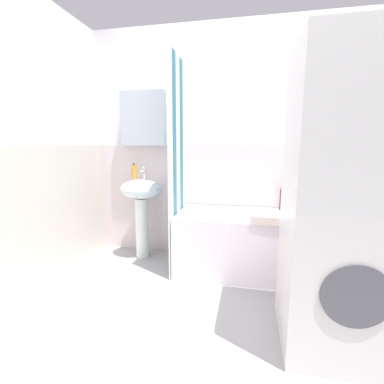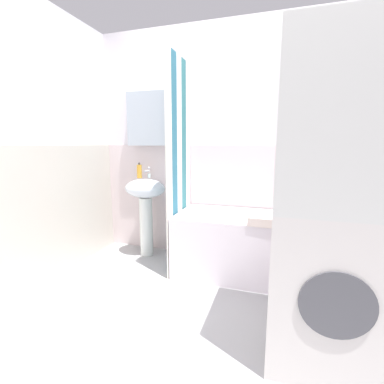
{
  "view_description": "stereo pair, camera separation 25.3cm",
  "coord_description": "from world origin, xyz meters",
  "px_view_note": "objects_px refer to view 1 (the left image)",
  "views": [
    {
      "loc": [
        0.12,
        -1.64,
        1.21
      ],
      "look_at": [
        -0.38,
        0.81,
        0.77
      ],
      "focal_mm": 25.7,
      "sensor_mm": 36.0,
      "label": 1
    },
    {
      "loc": [
        0.37,
        -1.57,
        1.21
      ],
      "look_at": [
        -0.38,
        0.81,
        0.77
      ],
      "focal_mm": 25.7,
      "sensor_mm": 36.0,
      "label": 2
    }
  ],
  "objects_px": {
    "bathtub": "(255,244)",
    "shampoo_bottle": "(323,204)",
    "washer_dryer_stack": "(343,204)",
    "lotion_bottle": "(295,201)",
    "sink": "(141,201)",
    "body_wash_bottle": "(282,199)",
    "soap_dispenser": "(134,172)",
    "towel_folded": "(267,217)",
    "conditioner_bottle": "(312,203)"
  },
  "relations": [
    {
      "from": "bathtub",
      "to": "shampoo_bottle",
      "type": "bearing_deg",
      "value": 22.88
    },
    {
      "from": "shampoo_bottle",
      "to": "washer_dryer_stack",
      "type": "height_order",
      "value": "washer_dryer_stack"
    },
    {
      "from": "shampoo_bottle",
      "to": "lotion_bottle",
      "type": "xyz_separation_m",
      "value": [
        -0.26,
        -0.03,
        0.02
      ]
    },
    {
      "from": "sink",
      "to": "body_wash_bottle",
      "type": "bearing_deg",
      "value": 4.21
    },
    {
      "from": "shampoo_bottle",
      "to": "body_wash_bottle",
      "type": "bearing_deg",
      "value": -175.81
    },
    {
      "from": "washer_dryer_stack",
      "to": "soap_dispenser",
      "type": "bearing_deg",
      "value": 148.3
    },
    {
      "from": "towel_folded",
      "to": "washer_dryer_stack",
      "type": "distance_m",
      "value": 0.8
    },
    {
      "from": "lotion_bottle",
      "to": "washer_dryer_stack",
      "type": "bearing_deg",
      "value": -86.2
    },
    {
      "from": "body_wash_bottle",
      "to": "towel_folded",
      "type": "bearing_deg",
      "value": -110.86
    },
    {
      "from": "body_wash_bottle",
      "to": "towel_folded",
      "type": "relative_size",
      "value": 0.9
    },
    {
      "from": "shampoo_bottle",
      "to": "lotion_bottle",
      "type": "height_order",
      "value": "lotion_bottle"
    },
    {
      "from": "conditioner_bottle",
      "to": "body_wash_bottle",
      "type": "height_order",
      "value": "body_wash_bottle"
    },
    {
      "from": "bathtub",
      "to": "conditioner_bottle",
      "type": "relative_size",
      "value": 8.69
    },
    {
      "from": "sink",
      "to": "washer_dryer_stack",
      "type": "xyz_separation_m",
      "value": [
        1.63,
        -1.0,
        0.26
      ]
    },
    {
      "from": "sink",
      "to": "body_wash_bottle",
      "type": "height_order",
      "value": "sink"
    },
    {
      "from": "towel_folded",
      "to": "washer_dryer_stack",
      "type": "relative_size",
      "value": 0.15
    },
    {
      "from": "soap_dispenser",
      "to": "conditioner_bottle",
      "type": "distance_m",
      "value": 1.84
    },
    {
      "from": "bathtub",
      "to": "shampoo_bottle",
      "type": "height_order",
      "value": "shampoo_bottle"
    },
    {
      "from": "bathtub",
      "to": "towel_folded",
      "type": "xyz_separation_m",
      "value": [
        0.08,
        -0.21,
        0.32
      ]
    },
    {
      "from": "bathtub",
      "to": "lotion_bottle",
      "type": "xyz_separation_m",
      "value": [
        0.37,
        0.24,
        0.38
      ]
    },
    {
      "from": "lotion_bottle",
      "to": "towel_folded",
      "type": "xyz_separation_m",
      "value": [
        -0.29,
        -0.45,
        -0.06
      ]
    },
    {
      "from": "soap_dispenser",
      "to": "lotion_bottle",
      "type": "bearing_deg",
      "value": 1.23
    },
    {
      "from": "bathtub",
      "to": "soap_dispenser",
      "type": "bearing_deg",
      "value": 171.01
    },
    {
      "from": "body_wash_bottle",
      "to": "washer_dryer_stack",
      "type": "relative_size",
      "value": 0.13
    },
    {
      "from": "lotion_bottle",
      "to": "washer_dryer_stack",
      "type": "relative_size",
      "value": 0.12
    },
    {
      "from": "towel_folded",
      "to": "washer_dryer_stack",
      "type": "bearing_deg",
      "value": -60.73
    },
    {
      "from": "conditioner_bottle",
      "to": "lotion_bottle",
      "type": "distance_m",
      "value": 0.17
    },
    {
      "from": "soap_dispenser",
      "to": "conditioner_bottle",
      "type": "relative_size",
      "value": 1.0
    },
    {
      "from": "soap_dispenser",
      "to": "shampoo_bottle",
      "type": "distance_m",
      "value": 1.94
    },
    {
      "from": "lotion_bottle",
      "to": "body_wash_bottle",
      "type": "height_order",
      "value": "body_wash_bottle"
    },
    {
      "from": "soap_dispenser",
      "to": "bathtub",
      "type": "xyz_separation_m",
      "value": [
        1.28,
        -0.2,
        -0.64
      ]
    },
    {
      "from": "bathtub",
      "to": "body_wash_bottle",
      "type": "xyz_separation_m",
      "value": [
        0.25,
        0.24,
        0.39
      ]
    },
    {
      "from": "bathtub",
      "to": "towel_folded",
      "type": "relative_size",
      "value": 5.62
    },
    {
      "from": "lotion_bottle",
      "to": "body_wash_bottle",
      "type": "distance_m",
      "value": 0.12
    },
    {
      "from": "sink",
      "to": "conditioner_bottle",
      "type": "bearing_deg",
      "value": 4.38
    },
    {
      "from": "sink",
      "to": "shampoo_bottle",
      "type": "bearing_deg",
      "value": 4.21
    },
    {
      "from": "sink",
      "to": "body_wash_bottle",
      "type": "relative_size",
      "value": 3.61
    },
    {
      "from": "soap_dispenser",
      "to": "lotion_bottle",
      "type": "height_order",
      "value": "soap_dispenser"
    },
    {
      "from": "bathtub",
      "to": "washer_dryer_stack",
      "type": "xyz_separation_m",
      "value": [
        0.45,
        -0.87,
        0.59
      ]
    },
    {
      "from": "sink",
      "to": "conditioner_bottle",
      "type": "height_order",
      "value": "sink"
    },
    {
      "from": "soap_dispenser",
      "to": "sink",
      "type": "bearing_deg",
      "value": -34.88
    },
    {
      "from": "sink",
      "to": "shampoo_bottle",
      "type": "relative_size",
      "value": 5.42
    },
    {
      "from": "sink",
      "to": "towel_folded",
      "type": "xyz_separation_m",
      "value": [
        1.26,
        -0.34,
        -0.02
      ]
    },
    {
      "from": "bathtub",
      "to": "washer_dryer_stack",
      "type": "height_order",
      "value": "washer_dryer_stack"
    },
    {
      "from": "conditioner_bottle",
      "to": "shampoo_bottle",
      "type": "bearing_deg",
      "value": 1.11
    },
    {
      "from": "sink",
      "to": "bathtub",
      "type": "relative_size",
      "value": 0.58
    },
    {
      "from": "sink",
      "to": "towel_folded",
      "type": "height_order",
      "value": "sink"
    },
    {
      "from": "shampoo_bottle",
      "to": "lotion_bottle",
      "type": "distance_m",
      "value": 0.26
    },
    {
      "from": "conditioner_bottle",
      "to": "towel_folded",
      "type": "height_order",
      "value": "conditioner_bottle"
    },
    {
      "from": "conditioner_bottle",
      "to": "lotion_bottle",
      "type": "height_order",
      "value": "lotion_bottle"
    }
  ]
}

